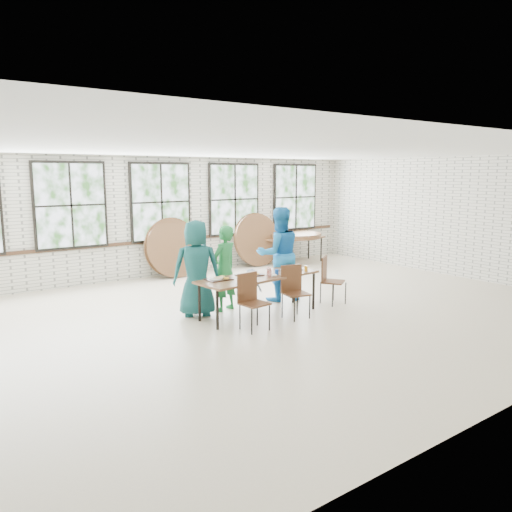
# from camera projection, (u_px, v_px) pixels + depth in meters

# --- Properties ---
(room) EXTENTS (12.00, 12.00, 12.00)m
(room) POSITION_uv_depth(u_px,v_px,m) (161.00, 204.00, 12.45)
(room) COLOR beige
(room) RESTS_ON ground
(dining_table) EXTENTS (2.46, 1.02, 0.74)m
(dining_table) POSITION_uv_depth(u_px,v_px,m) (259.00, 278.00, 9.10)
(dining_table) COLOR brown
(dining_table) RESTS_ON ground
(chair_near_left) EXTENTS (0.45, 0.44, 0.95)m
(chair_near_left) POSITION_uv_depth(u_px,v_px,m) (251.00, 296.00, 8.31)
(chair_near_left) COLOR #53301B
(chair_near_left) RESTS_ON ground
(chair_near_right) EXTENTS (0.50, 0.48, 0.95)m
(chair_near_right) POSITION_uv_depth(u_px,v_px,m) (294.00, 287.00, 9.00)
(chair_near_right) COLOR #53301B
(chair_near_right) RESTS_ON ground
(chair_spare) EXTENTS (0.58, 0.57, 0.95)m
(chair_spare) POSITION_uv_depth(u_px,v_px,m) (329.00, 276.00, 9.94)
(chair_spare) COLOR #53301B
(chair_spare) RESTS_ON ground
(adult_teal) EXTENTS (1.02, 0.86, 1.77)m
(adult_teal) POSITION_uv_depth(u_px,v_px,m) (197.00, 268.00, 9.05)
(adult_teal) COLOR #196151
(adult_teal) RESTS_ON ground
(adult_green) EXTENTS (0.68, 0.54, 1.63)m
(adult_green) POSITION_uv_depth(u_px,v_px,m) (224.00, 268.00, 9.41)
(adult_green) COLOR #22813D
(adult_green) RESTS_ON ground
(toddler) EXTENTS (0.51, 0.35, 0.73)m
(toddler) POSITION_uv_depth(u_px,v_px,m) (251.00, 287.00, 9.84)
(toddler) COLOR #172048
(toddler) RESTS_ON ground
(adult_blue) EXTENTS (1.11, 0.98, 1.92)m
(adult_blue) POSITION_uv_depth(u_px,v_px,m) (279.00, 254.00, 10.15)
(adult_blue) COLOR #1B78C3
(adult_blue) RESTS_ON ground
(storage_table) EXTENTS (1.86, 0.90, 0.74)m
(storage_table) POSITION_uv_depth(u_px,v_px,m) (295.00, 239.00, 14.51)
(storage_table) COLOR brown
(storage_table) RESTS_ON ground
(tabletop_clutter) EXTENTS (2.00, 0.60, 0.11)m
(tabletop_clutter) POSITION_uv_depth(u_px,v_px,m) (264.00, 274.00, 9.12)
(tabletop_clutter) COLOR black
(tabletop_clutter) RESTS_ON dining_table
(round_tops_stacked) EXTENTS (1.50, 1.50, 0.13)m
(round_tops_stacked) POSITION_uv_depth(u_px,v_px,m) (295.00, 235.00, 14.49)
(round_tops_stacked) COLOR brown
(round_tops_stacked) RESTS_ON storage_table
(round_tops_leaning) EXTENTS (4.13, 0.47, 1.49)m
(round_tops_leaning) POSITION_uv_depth(u_px,v_px,m) (218.00, 244.00, 13.29)
(round_tops_leaning) COLOR brown
(round_tops_leaning) RESTS_ON ground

